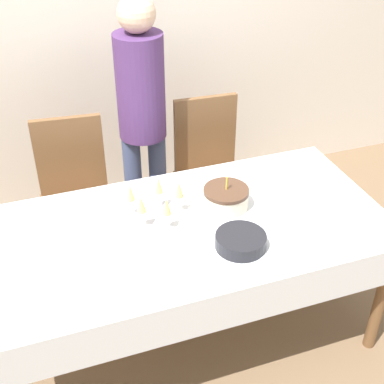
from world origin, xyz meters
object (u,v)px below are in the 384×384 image
dining_chair_far_right (210,167)px  birthday_cake (226,198)px  dining_chair_far_left (75,192)px  champagne_tray (156,207)px  plate_stack_main (241,241)px  person_standing (142,107)px

dining_chair_far_right → birthday_cake: dining_chair_far_right is taller
dining_chair_far_left → birthday_cake: (0.66, -0.71, 0.27)m
champagne_tray → plate_stack_main: (0.29, -0.32, -0.04)m
champagne_tray → person_standing: 0.81m
plate_stack_main → person_standing: (-0.15, 1.11, 0.19)m
dining_chair_far_right → champagne_tray: bearing=-128.2°
dining_chair_far_right → plate_stack_main: dining_chair_far_right is taller
birthday_cake → champagne_tray: size_ratio=0.63×
birthday_cake → dining_chair_far_left: bearing=132.9°
birthday_cake → person_standing: (-0.20, 0.80, 0.17)m
dining_chair_far_right → plate_stack_main: 1.08m
champagne_tray → dining_chair_far_right: bearing=51.8°
dining_chair_far_left → birthday_cake: size_ratio=4.23×
dining_chair_far_right → birthday_cake: (-0.19, -0.71, 0.27)m
plate_stack_main → person_standing: person_standing is taller
dining_chair_far_right → champagne_tray: dining_chair_far_right is taller
champagne_tray → birthday_cake: bearing=-2.4°
dining_chair_far_left → champagne_tray: size_ratio=2.67×
person_standing → dining_chair_far_right: bearing=-13.0°
dining_chair_far_right → champagne_tray: size_ratio=2.67×
plate_stack_main → birthday_cake: bearing=79.6°
person_standing → champagne_tray: bearing=-100.6°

